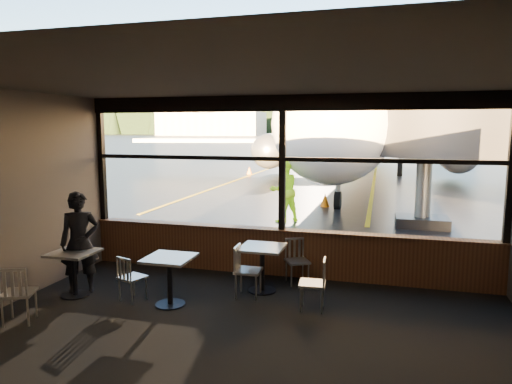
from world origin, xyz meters
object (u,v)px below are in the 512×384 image
at_px(ground_crew, 284,190).
at_px(cone_wing, 249,170).
at_px(cafe_table_left, 75,274).
at_px(chair_near_w, 248,271).
at_px(passenger, 80,243).
at_px(airliner, 363,84).
at_px(chair_left_s, 19,294).
at_px(chair_near_e, 312,284).
at_px(cone_nose, 325,200).
at_px(jet_bridge, 446,146).
at_px(chair_near_n, 297,262).
at_px(chair_mid_s, 133,278).
at_px(cafe_table_mid, 170,281).
at_px(cafe_table_near, 262,269).

xyz_separation_m(ground_crew, cone_wing, (-5.20, 14.10, -0.75)).
relative_size(cafe_table_left, chair_near_w, 0.88).
height_order(cafe_table_left, passenger, passenger).
xyz_separation_m(airliner, chair_left_s, (-3.94, -23.25, -5.07)).
xyz_separation_m(chair_near_e, cone_nose, (-0.97, 9.87, -0.18)).
xyz_separation_m(passenger, cone_wing, (-3.04, 21.14, -0.66)).
distance_m(jet_bridge, passenger, 10.13).
relative_size(airliner, cafe_table_left, 45.62).
distance_m(airliner, cone_wing, 8.72).
bearing_deg(chair_left_s, jet_bridge, 28.58).
bearing_deg(cone_wing, chair_near_n, -71.38).
xyz_separation_m(cafe_table_left, chair_mid_s, (1.07, 0.07, 0.00)).
bearing_deg(airliner, chair_left_s, -98.25).
xyz_separation_m(cafe_table_left, passenger, (-0.00, 0.19, 0.50)).
relative_size(chair_near_n, ground_crew, 0.43).
bearing_deg(cone_nose, jet_bridge, -36.85).
relative_size(chair_near_e, chair_near_n, 1.01).
relative_size(cafe_table_mid, chair_left_s, 0.90).
relative_size(cafe_table_left, chair_mid_s, 1.00).
distance_m(airliner, chair_near_w, 21.94).
distance_m(jet_bridge, cone_wing, 17.07).
xyz_separation_m(cafe_table_near, passenger, (-3.07, -0.87, 0.49)).
relative_size(chair_near_w, ground_crew, 0.46).
height_order(cafe_table_mid, chair_near_n, chair_near_n).
xyz_separation_m(cafe_table_near, cafe_table_mid, (-1.29, -1.02, -0.00)).
xyz_separation_m(chair_near_n, cone_wing, (-6.63, 19.69, -0.18)).
height_order(cafe_table_left, cone_wing, cafe_table_left).
height_order(ground_crew, cone_nose, ground_crew).
distance_m(jet_bridge, chair_near_e, 7.84).
distance_m(jet_bridge, cafe_table_near, 7.74).
bearing_deg(chair_left_s, cone_wing, 74.39).
height_order(jet_bridge, cone_wing, jet_bridge).
xyz_separation_m(cafe_table_mid, chair_mid_s, (-0.70, 0.03, -0.01)).
distance_m(chair_left_s, cone_wing, 22.69).
distance_m(passenger, cone_wing, 21.36).
distance_m(chair_near_w, passenger, 2.99).
height_order(jet_bridge, chair_near_e, jet_bridge).
distance_m(cafe_table_mid, cafe_table_left, 1.77).
relative_size(chair_near_e, cone_wing, 1.78).
relative_size(cafe_table_near, chair_mid_s, 1.04).
bearing_deg(chair_near_w, airliner, 175.10).
xyz_separation_m(airliner, jet_bridge, (2.95, -14.53, -3.13)).
bearing_deg(airliner, jet_bridge, -77.16).
height_order(cafe_table_left, ground_crew, ground_crew).
height_order(chair_mid_s, passenger, passenger).
distance_m(cafe_table_near, cafe_table_mid, 1.65).
bearing_deg(chair_mid_s, chair_near_w, 39.65).
height_order(airliner, chair_near_e, airliner).
bearing_deg(airliner, cafe_table_left, -98.52).
bearing_deg(passenger, airliner, 45.97).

